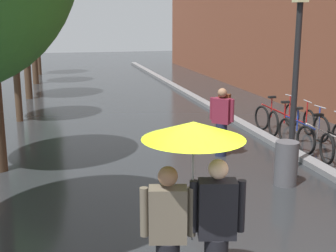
# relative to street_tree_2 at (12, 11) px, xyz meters

# --- Properties ---
(kerb_strip) EXTENTS (0.30, 36.00, 0.12)m
(kerb_strip) POSITION_rel_street_tree_2_xyz_m (6.45, -0.80, -3.26)
(kerb_strip) COLOR slate
(kerb_strip) RESTS_ON ground
(street_tree_2) EXTENTS (2.29, 2.29, 4.74)m
(street_tree_2) POSITION_rel_street_tree_2_xyz_m (0.00, 0.00, 0.00)
(street_tree_2) COLOR #473323
(street_tree_2) RESTS_ON ground
(street_tree_5) EXTENTS (2.20, 2.20, 5.18)m
(street_tree_5) POSITION_rel_street_tree_2_xyz_m (0.29, 12.29, 0.47)
(street_tree_5) COLOR #473323
(street_tree_5) RESTS_ON ground
(parked_bicycle_3) EXTENTS (1.15, 0.82, 0.96)m
(parked_bicycle_3) POSITION_rel_street_tree_2_xyz_m (7.23, -5.30, -2.94)
(parked_bicycle_3) COLOR black
(parked_bicycle_3) RESTS_ON ground
(parked_bicycle_4) EXTENTS (1.12, 0.76, 0.96)m
(parked_bicycle_4) POSITION_rel_street_tree_2_xyz_m (7.18, -4.47, -2.94)
(parked_bicycle_4) COLOR black
(parked_bicycle_4) RESTS_ON ground
(parked_bicycle_5) EXTENTS (1.14, 0.79, 0.96)m
(parked_bicycle_5) POSITION_rel_street_tree_2_xyz_m (7.29, -3.62, -2.94)
(parked_bicycle_5) COLOR black
(parked_bicycle_5) RESTS_ON ground
(parked_bicycle_6) EXTENTS (1.17, 0.85, 0.96)m
(parked_bicycle_6) POSITION_rel_street_tree_2_xyz_m (7.30, -2.76, -2.94)
(parked_bicycle_6) COLOR black
(parked_bicycle_6) RESTS_ON ground
(couple_under_umbrella) EXTENTS (1.08, 1.07, 2.10)m
(couple_under_umbrella) POSITION_rel_street_tree_2_xyz_m (2.48, -10.31, -1.94)
(couple_under_umbrella) COLOR black
(couple_under_umbrella) RESTS_ON ground
(street_lamp_post) EXTENTS (0.24, 0.24, 3.74)m
(street_lamp_post) POSITION_rel_street_tree_2_xyz_m (5.85, -6.25, -1.10)
(street_lamp_post) COLOR black
(street_lamp_post) RESTS_ON ground
(litter_bin) EXTENTS (0.44, 0.44, 0.85)m
(litter_bin) POSITION_rel_street_tree_2_xyz_m (5.33, -7.04, -2.89)
(litter_bin) COLOR #4C4C51
(litter_bin) RESTS_ON ground
(pedestrian_walking_midground) EXTENTS (0.46, 0.46, 1.58)m
(pedestrian_walking_midground) POSITION_rel_street_tree_2_xyz_m (4.79, -4.94, -2.47)
(pedestrian_walking_midground) COLOR #1E233D
(pedestrian_walking_midground) RESTS_ON ground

